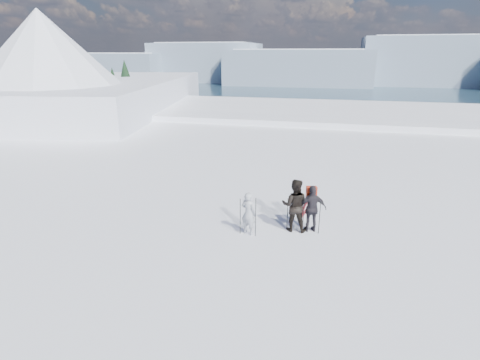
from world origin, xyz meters
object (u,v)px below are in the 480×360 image
object	(u,v)px
skier_pack	(312,209)
skier_grey	(248,213)
skier_dark	(295,205)
skis_loose	(305,209)

from	to	relation	value
skier_pack	skier_grey	bearing A→B (deg)	3.51
skier_dark	skis_loose	bearing A→B (deg)	-98.94
skier_dark	skier_pack	size ratio (longest dim) A/B	1.12
skier_pack	skis_loose	world-z (taller)	skier_pack
skier_pack	skis_loose	distance (m)	2.03
skier_grey	skier_dark	world-z (taller)	skier_dark
skier_dark	skier_pack	bearing A→B (deg)	-173.95
skier_pack	skis_loose	xyz separation A→B (m)	(-0.32, 1.83, -0.81)
skis_loose	skier_grey	bearing A→B (deg)	-124.22
skis_loose	skier_dark	bearing A→B (deg)	-97.90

